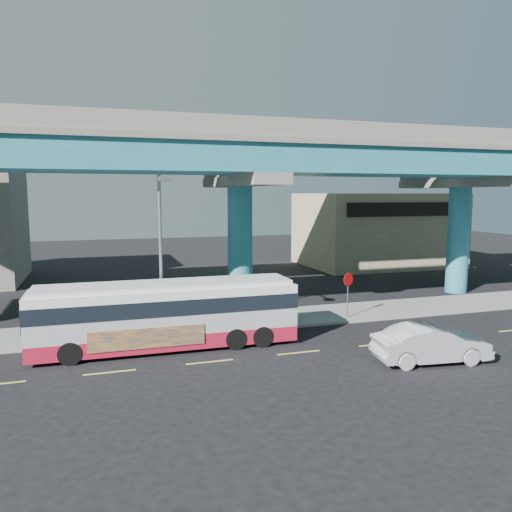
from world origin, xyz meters
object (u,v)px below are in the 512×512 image
object	(u,v)px
transit_bus	(167,312)
sedan	(431,344)
street_lamp	(162,233)
stop_sign	(348,285)

from	to	relation	value
transit_bus	sedan	xyz separation A→B (m)	(10.11, -5.30, -0.86)
sedan	street_lamp	xyz separation A→B (m)	(-10.11, 6.58, 4.37)
transit_bus	sedan	bearing A→B (deg)	-26.98
sedan	stop_sign	world-z (taller)	stop_sign
transit_bus	stop_sign	distance (m)	10.39
sedan	street_lamp	size ratio (longest dim) A/B	0.64
street_lamp	stop_sign	bearing A→B (deg)	4.15
stop_sign	transit_bus	bearing A→B (deg)	-165.49
street_lamp	transit_bus	bearing A→B (deg)	-90.28
transit_bus	sedan	size ratio (longest dim) A/B	2.38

